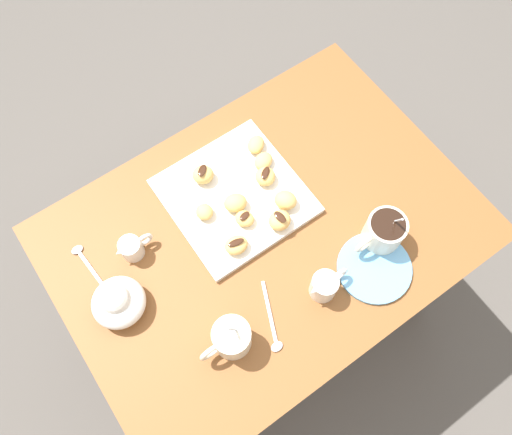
# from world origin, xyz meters

# --- Properties ---
(ground_plane) EXTENTS (8.00, 8.00, 0.00)m
(ground_plane) POSITION_xyz_m (0.00, 0.00, 0.00)
(ground_plane) COLOR #514C47
(dining_table) EXTENTS (0.99, 0.71, 0.71)m
(dining_table) POSITION_xyz_m (0.00, 0.00, 0.57)
(dining_table) COLOR brown
(dining_table) RESTS_ON ground_plane
(pastry_plate_square) EXTENTS (0.31, 0.31, 0.02)m
(pastry_plate_square) POSITION_xyz_m (0.01, -0.12, 0.71)
(pastry_plate_square) COLOR silver
(pastry_plate_square) RESTS_ON dining_table
(coffee_mug_cream_left) EXTENTS (0.13, 0.09, 0.14)m
(coffee_mug_cream_left) POSITION_xyz_m (-0.21, 0.17, 0.75)
(coffee_mug_cream_left) COLOR silver
(coffee_mug_cream_left) RESTS_ON dining_table
(coffee_mug_cream_right) EXTENTS (0.12, 0.08, 0.13)m
(coffee_mug_cream_right) POSITION_xyz_m (0.21, 0.17, 0.75)
(coffee_mug_cream_right) COLOR silver
(coffee_mug_cream_right) RESTS_ON dining_table
(cream_pitcher_white) EXTENTS (0.10, 0.06, 0.07)m
(cream_pitcher_white) POSITION_xyz_m (-0.02, 0.19, 0.75)
(cream_pitcher_white) COLOR silver
(cream_pitcher_white) RESTS_ON dining_table
(ice_cream_bowl) EXTENTS (0.12, 0.12, 0.09)m
(ice_cream_bowl) POSITION_xyz_m (0.37, -0.04, 0.74)
(ice_cream_bowl) COLOR silver
(ice_cream_bowl) RESTS_ON dining_table
(chocolate_sauce_pitcher) EXTENTS (0.09, 0.05, 0.06)m
(chocolate_sauce_pitcher) POSITION_xyz_m (0.29, -0.13, 0.74)
(chocolate_sauce_pitcher) COLOR silver
(chocolate_sauce_pitcher) RESTS_ON dining_table
(saucer_sky_left) EXTENTS (0.17, 0.17, 0.01)m
(saucer_sky_left) POSITION_xyz_m (-0.15, 0.22, 0.71)
(saucer_sky_left) COLOR #66A8DB
(saucer_sky_left) RESTS_ON dining_table
(loose_spoon_near_saucer) EXTENTS (0.03, 0.16, 0.01)m
(loose_spoon_near_saucer) POSITION_xyz_m (0.39, -0.17, 0.71)
(loose_spoon_near_saucer) COLOR silver
(loose_spoon_near_saucer) RESTS_ON dining_table
(loose_spoon_by_plate) EXTENTS (0.08, 0.15, 0.01)m
(loose_spoon_by_plate) POSITION_xyz_m (0.12, 0.19, 0.71)
(loose_spoon_by_plate) COLOR silver
(loose_spoon_by_plate) RESTS_ON dining_table
(beignet_0) EXTENTS (0.07, 0.06, 0.04)m
(beignet_0) POSITION_xyz_m (0.03, -0.09, 0.74)
(beignet_0) COLOR #E5B260
(beignet_0) RESTS_ON pastry_plate_square
(beignet_1) EXTENTS (0.07, 0.07, 0.04)m
(beignet_1) POSITION_xyz_m (-0.08, -0.03, 0.74)
(beignet_1) COLOR #E5B260
(beignet_1) RESTS_ON pastry_plate_square
(beignet_2) EXTENTS (0.06, 0.05, 0.03)m
(beignet_2) POSITION_xyz_m (0.08, -0.00, 0.74)
(beignet_2) COLOR #E5B260
(beignet_2) RESTS_ON pastry_plate_square
(chocolate_drizzle_2) EXTENTS (0.04, 0.02, 0.00)m
(chocolate_drizzle_2) POSITION_xyz_m (0.08, -0.00, 0.76)
(chocolate_drizzle_2) COLOR #381E11
(chocolate_drizzle_2) RESTS_ON beignet_2
(beignet_3) EXTENTS (0.06, 0.06, 0.04)m
(beignet_3) POSITION_xyz_m (-0.03, 0.01, 0.74)
(beignet_3) COLOR #E5B260
(beignet_3) RESTS_ON pastry_plate_square
(chocolate_drizzle_3) EXTENTS (0.02, 0.04, 0.00)m
(chocolate_drizzle_3) POSITION_xyz_m (-0.03, 0.01, 0.76)
(chocolate_drizzle_3) COLOR #381E11
(chocolate_drizzle_3) RESTS_ON beignet_3
(beignet_4) EXTENTS (0.06, 0.06, 0.03)m
(beignet_4) POSITION_xyz_m (0.03, -0.04, 0.74)
(beignet_4) COLOR #E5B260
(beignet_4) RESTS_ON pastry_plate_square
(chocolate_drizzle_4) EXTENTS (0.03, 0.02, 0.00)m
(chocolate_drizzle_4) POSITION_xyz_m (0.03, -0.04, 0.75)
(chocolate_drizzle_4) COLOR #381E11
(chocolate_drizzle_4) RESTS_ON beignet_4
(beignet_5) EXTENTS (0.07, 0.07, 0.03)m
(beignet_5) POSITION_xyz_m (-0.11, -0.20, 0.74)
(beignet_5) COLOR #E5B260
(beignet_5) RESTS_ON pastry_plate_square
(beignet_6) EXTENTS (0.04, 0.04, 0.03)m
(beignet_6) POSITION_xyz_m (0.10, -0.11, 0.74)
(beignet_6) COLOR #E5B260
(beignet_6) RESTS_ON pastry_plate_square
(beignet_7) EXTENTS (0.06, 0.06, 0.03)m
(beignet_7) POSITION_xyz_m (-0.10, -0.15, 0.74)
(beignet_7) COLOR #E5B260
(beignet_7) RESTS_ON pastry_plate_square
(beignet_8) EXTENTS (0.07, 0.07, 0.03)m
(beignet_8) POSITION_xyz_m (-0.07, -0.11, 0.74)
(beignet_8) COLOR #E5B260
(beignet_8) RESTS_ON pastry_plate_square
(chocolate_drizzle_8) EXTENTS (0.04, 0.03, 0.00)m
(chocolate_drizzle_8) POSITION_xyz_m (-0.07, -0.11, 0.76)
(chocolate_drizzle_8) COLOR #381E11
(chocolate_drizzle_8) RESTS_ON beignet_8
(beignet_9) EXTENTS (0.07, 0.07, 0.04)m
(beignet_9) POSITION_xyz_m (0.05, -0.20, 0.74)
(beignet_9) COLOR #E5B260
(beignet_9) RESTS_ON pastry_plate_square
(chocolate_drizzle_9) EXTENTS (0.04, 0.04, 0.00)m
(chocolate_drizzle_9) POSITION_xyz_m (0.05, -0.20, 0.76)
(chocolate_drizzle_9) COLOR #381E11
(chocolate_drizzle_9) RESTS_ON beignet_9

